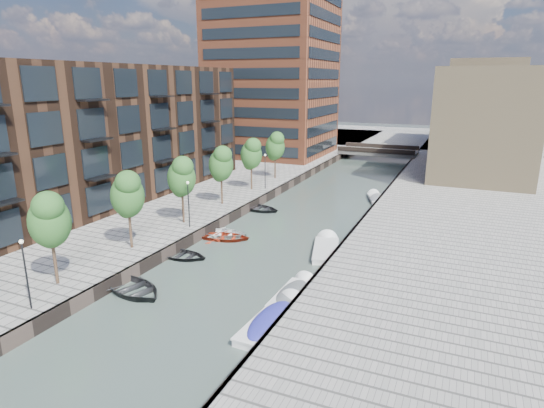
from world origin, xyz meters
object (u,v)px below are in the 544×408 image
Objects in this scene: sloop_0 at (133,293)px; tree_1 at (49,218)px; tree_3 at (181,176)px; motorboat_4 at (376,198)px; tree_5 at (251,153)px; sloop_4 at (259,210)px; motorboat_1 at (294,293)px; sloop_1 at (182,258)px; motorboat_3 at (275,320)px; tree_2 at (127,193)px; tree_6 at (275,145)px; sloop_2 at (226,239)px; bridge at (378,151)px; car at (436,164)px; motorboat_2 at (326,249)px; tree_4 at (221,163)px; sloop_3 at (223,236)px.

tree_1 is at bearing 139.71° from sloop_0.
motorboat_4 is at bearing 54.06° from tree_3.
sloop_4 is (3.15, -4.68, -5.31)m from tree_5.
sloop_0 is at bearing -170.81° from sloop_4.
tree_5 reaches higher than motorboat_1.
tree_1 is at bearing 156.86° from sloop_1.
sloop_0 is (3.84, -11.55, -5.31)m from tree_3.
motorboat_4 is at bearing -40.47° from sloop_4.
sloop_1 is at bearing 149.55° from motorboat_3.
tree_3 is 16.56m from motorboat_1.
tree_1 is 1.00× the size of tree_3.
motorboat_1 is at bearing -3.17° from tree_2.
tree_1 is at bearing -90.00° from tree_6.
sloop_2 reaches higher than sloop_1.
motorboat_4 is (10.53, 9.56, 0.18)m from sloop_4.
car is (10.34, -10.78, 0.29)m from bridge.
motorboat_2 reaches higher than motorboat_4.
sloop_4 is at bearing -74.89° from tree_6.
motorboat_2 is (13.20, 0.94, -5.20)m from tree_3.
bridge reaches higher than sloop_0.
motorboat_3 is (10.61, -6.24, 0.23)m from sloop_1.
motorboat_2 is at bearing -19.63° from sloop_0.
car is (18.84, 43.22, -3.63)m from tree_2.
tree_5 is 1.49× the size of car.
sloop_1 is at bearing -80.19° from tree_5.
sloop_2 is (1.07, 5.11, 0.00)m from sloop_1.
tree_6 is at bearing 22.42° from sloop_4.
bridge reaches higher than motorboat_4.
bridge is 58.75m from sloop_0.
motorboat_3 is at bearing 10.51° from tree_1.
tree_4 and tree_5 have the same top height.
tree_2 is 1.00× the size of tree_4.
tree_2 is 1.23× the size of motorboat_1.
tree_4 is at bearing 133.67° from sloop_4.
car is at bearing -23.10° from sloop_1.
tree_3 is 13.28m from sloop_0.
motorboat_1 is 0.82× the size of motorboat_2.
sloop_1 is at bearing 69.40° from tree_1.
tree_5 and tree_6 have the same top height.
motorboat_4 is (10.37, 24.06, 0.18)m from sloop_1.
tree_4 reaches higher than sloop_2.
motorboat_2 is 1.01× the size of motorboat_3.
tree_3 is 1.49× the size of car.
bridge is 41.08m from tree_4.
car is at bearing 80.92° from motorboat_2.
tree_3 is at bearing 90.00° from tree_1.
car is at bearing 83.34° from motorboat_1.
tree_4 is 1.36× the size of sloop_3.
sloop_4 is at bearing -98.08° from bridge.
motorboat_3 is at bearing -52.90° from tree_4.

